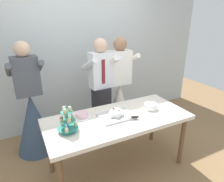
{
  "coord_description": "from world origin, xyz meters",
  "views": [
    {
      "loc": [
        -1.04,
        -1.89,
        1.96
      ],
      "look_at": [
        -0.01,
        0.15,
        1.07
      ],
      "focal_mm": 31.47,
      "sensor_mm": 36.0,
      "label": 1
    }
  ],
  "objects_px": {
    "round_cake": "(82,115)",
    "person_groom": "(101,97)",
    "person_guest": "(33,116)",
    "dessert_table": "(118,122)",
    "person_bride": "(119,102)",
    "plate_stack": "(151,106)",
    "cupcake_stand": "(68,122)",
    "main_cake_tray": "(116,114)"
  },
  "relations": [
    {
      "from": "dessert_table",
      "to": "round_cake",
      "type": "bearing_deg",
      "value": 153.23
    },
    {
      "from": "person_bride",
      "to": "person_guest",
      "type": "distance_m",
      "value": 1.37
    },
    {
      "from": "plate_stack",
      "to": "person_groom",
      "type": "relative_size",
      "value": 0.11
    },
    {
      "from": "cupcake_stand",
      "to": "main_cake_tray",
      "type": "bearing_deg",
      "value": 4.55
    },
    {
      "from": "main_cake_tray",
      "to": "person_groom",
      "type": "height_order",
      "value": "person_groom"
    },
    {
      "from": "main_cake_tray",
      "to": "dessert_table",
      "type": "bearing_deg",
      "value": -44.16
    },
    {
      "from": "cupcake_stand",
      "to": "main_cake_tray",
      "type": "height_order",
      "value": "cupcake_stand"
    },
    {
      "from": "round_cake",
      "to": "person_bride",
      "type": "height_order",
      "value": "person_bride"
    },
    {
      "from": "dessert_table",
      "to": "plate_stack",
      "type": "bearing_deg",
      "value": 0.37
    },
    {
      "from": "cupcake_stand",
      "to": "person_bride",
      "type": "xyz_separation_m",
      "value": [
        1.07,
        0.78,
        -0.31
      ]
    },
    {
      "from": "plate_stack",
      "to": "round_cake",
      "type": "height_order",
      "value": "plate_stack"
    },
    {
      "from": "plate_stack",
      "to": "person_guest",
      "type": "distance_m",
      "value": 1.71
    },
    {
      "from": "dessert_table",
      "to": "person_bride",
      "type": "distance_m",
      "value": 0.87
    },
    {
      "from": "main_cake_tray",
      "to": "person_guest",
      "type": "bearing_deg",
      "value": 135.99
    },
    {
      "from": "main_cake_tray",
      "to": "round_cake",
      "type": "bearing_deg",
      "value": 154.17
    },
    {
      "from": "dessert_table",
      "to": "round_cake",
      "type": "distance_m",
      "value": 0.46
    },
    {
      "from": "dessert_table",
      "to": "person_groom",
      "type": "xyz_separation_m",
      "value": [
        0.1,
        0.74,
        0.05
      ]
    },
    {
      "from": "round_cake",
      "to": "person_bride",
      "type": "distance_m",
      "value": 1.02
    },
    {
      "from": "round_cake",
      "to": "person_groom",
      "type": "bearing_deg",
      "value": 47.0
    },
    {
      "from": "plate_stack",
      "to": "cupcake_stand",
      "type": "bearing_deg",
      "value": -178.19
    },
    {
      "from": "cupcake_stand",
      "to": "plate_stack",
      "type": "relative_size",
      "value": 1.68
    },
    {
      "from": "cupcake_stand",
      "to": "plate_stack",
      "type": "xyz_separation_m",
      "value": [
        1.14,
        0.04,
        -0.08
      ]
    },
    {
      "from": "dessert_table",
      "to": "cupcake_stand",
      "type": "distance_m",
      "value": 0.67
    },
    {
      "from": "cupcake_stand",
      "to": "round_cake",
      "type": "distance_m",
      "value": 0.35
    },
    {
      "from": "plate_stack",
      "to": "main_cake_tray",
      "type": "bearing_deg",
      "value": 178.56
    },
    {
      "from": "person_bride",
      "to": "round_cake",
      "type": "bearing_deg",
      "value": -146.53
    },
    {
      "from": "person_bride",
      "to": "dessert_table",
      "type": "bearing_deg",
      "value": -119.83
    },
    {
      "from": "dessert_table",
      "to": "person_groom",
      "type": "bearing_deg",
      "value": 82.34
    },
    {
      "from": "cupcake_stand",
      "to": "person_groom",
      "type": "xyz_separation_m",
      "value": [
        0.73,
        0.77,
        -0.15
      ]
    },
    {
      "from": "main_cake_tray",
      "to": "person_groom",
      "type": "relative_size",
      "value": 0.26
    },
    {
      "from": "person_groom",
      "to": "person_guest",
      "type": "bearing_deg",
      "value": 171.0
    },
    {
      "from": "dessert_table",
      "to": "person_bride",
      "type": "xyz_separation_m",
      "value": [
        0.43,
        0.75,
        -0.12
      ]
    },
    {
      "from": "round_cake",
      "to": "person_guest",
      "type": "relative_size",
      "value": 0.14
    },
    {
      "from": "round_cake",
      "to": "person_guest",
      "type": "distance_m",
      "value": 0.91
    },
    {
      "from": "cupcake_stand",
      "to": "plate_stack",
      "type": "distance_m",
      "value": 1.14
    },
    {
      "from": "plate_stack",
      "to": "person_guest",
      "type": "xyz_separation_m",
      "value": [
        -1.44,
        0.9,
        -0.23
      ]
    },
    {
      "from": "person_guest",
      "to": "person_groom",
      "type": "bearing_deg",
      "value": -9.0
    },
    {
      "from": "round_cake",
      "to": "person_groom",
      "type": "xyz_separation_m",
      "value": [
        0.5,
        0.54,
        -0.05
      ]
    },
    {
      "from": "person_groom",
      "to": "person_bride",
      "type": "height_order",
      "value": "same"
    },
    {
      "from": "dessert_table",
      "to": "main_cake_tray",
      "type": "distance_m",
      "value": 0.12
    },
    {
      "from": "dessert_table",
      "to": "cupcake_stand",
      "type": "xyz_separation_m",
      "value": [
        -0.64,
        -0.03,
        0.19
      ]
    },
    {
      "from": "plate_stack",
      "to": "dessert_table",
      "type": "bearing_deg",
      "value": -179.63
    }
  ]
}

